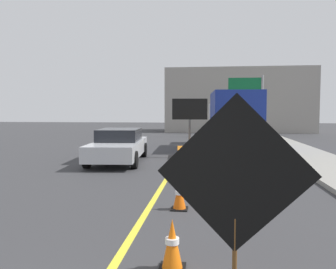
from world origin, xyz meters
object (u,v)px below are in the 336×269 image
at_px(roadwork_sign, 236,178).
at_px(pickup_car, 119,145).
at_px(traffic_cone_mid_lane, 179,195).
at_px(traffic_cone_curbside, 187,158).
at_px(traffic_cone_far_lane, 185,170).
at_px(box_truck, 233,118).
at_px(arrow_board_trailer, 190,147).
at_px(highway_guide_sign, 252,95).
at_px(traffic_cone_near_sign, 172,245).

height_order(roadwork_sign, pickup_car, roadwork_sign).
bearing_deg(traffic_cone_mid_lane, traffic_cone_curbside, 91.96).
xyz_separation_m(traffic_cone_far_lane, traffic_cone_curbside, (-0.10, 2.54, 0.00)).
distance_m(roadwork_sign, box_truck, 16.53).
height_order(arrow_board_trailer, traffic_cone_curbside, arrow_board_trailer).
distance_m(roadwork_sign, traffic_cone_mid_lane, 4.07).
xyz_separation_m(roadwork_sign, arrow_board_trailer, (-1.12, 12.06, -0.99)).
bearing_deg(traffic_cone_curbside, box_truck, 72.77).
distance_m(highway_guide_sign, traffic_cone_mid_lane, 21.51).
relative_size(roadwork_sign, box_truck, 0.34).
distance_m(roadwork_sign, traffic_cone_near_sign, 1.67).
height_order(traffic_cone_near_sign, traffic_cone_curbside, traffic_cone_curbside).
xyz_separation_m(traffic_cone_mid_lane, traffic_cone_far_lane, (-0.09, 2.99, 0.04)).
distance_m(traffic_cone_far_lane, traffic_cone_curbside, 2.54).
height_order(traffic_cone_mid_lane, traffic_cone_curbside, traffic_cone_curbside).
relative_size(traffic_cone_near_sign, traffic_cone_far_lane, 0.96).
bearing_deg(traffic_cone_curbside, traffic_cone_mid_lane, -88.04).
relative_size(arrow_board_trailer, traffic_cone_curbside, 3.68).
relative_size(traffic_cone_far_lane, traffic_cone_curbside, 0.99).
bearing_deg(box_truck, highway_guide_sign, 75.67).
xyz_separation_m(traffic_cone_near_sign, traffic_cone_far_lane, (-0.23, 5.81, 0.01)).
bearing_deg(pickup_car, traffic_cone_far_lane, -50.42).
distance_m(traffic_cone_near_sign, traffic_cone_curbside, 8.35).
relative_size(roadwork_sign, highway_guide_sign, 0.47).
bearing_deg(roadwork_sign, traffic_cone_curbside, 96.61).
bearing_deg(arrow_board_trailer, box_truck, 62.99).
bearing_deg(highway_guide_sign, traffic_cone_mid_lane, -101.17).
height_order(arrow_board_trailer, traffic_cone_mid_lane, arrow_board_trailer).
bearing_deg(pickup_car, highway_guide_sign, 63.00).
bearing_deg(traffic_cone_mid_lane, box_truck, 80.90).
bearing_deg(traffic_cone_far_lane, arrow_board_trailer, 91.48).
xyz_separation_m(highway_guide_sign, traffic_cone_curbside, (-4.31, -15.35, -3.06)).
distance_m(roadwork_sign, arrow_board_trailer, 12.15).
xyz_separation_m(arrow_board_trailer, pickup_car, (-2.89, -1.60, 0.22)).
distance_m(traffic_cone_near_sign, traffic_cone_mid_lane, 2.82).
bearing_deg(traffic_cone_mid_lane, arrow_board_trailer, 91.58).
height_order(arrow_board_trailer, traffic_cone_far_lane, arrow_board_trailer).
height_order(highway_guide_sign, traffic_cone_curbside, highway_guide_sign).
height_order(highway_guide_sign, traffic_cone_near_sign, highway_guide_sign).
distance_m(arrow_board_trailer, pickup_car, 3.31).
relative_size(roadwork_sign, traffic_cone_far_lane, 3.21).
xyz_separation_m(pickup_car, highway_guide_sign, (7.25, 14.22, 2.72)).
xyz_separation_m(box_truck, pickup_car, (-5.15, -6.04, -1.05)).
bearing_deg(box_truck, traffic_cone_curbside, -107.23).
xyz_separation_m(traffic_cone_near_sign, traffic_cone_mid_lane, (-0.14, 2.82, -0.02)).
bearing_deg(box_truck, pickup_car, -130.50).
height_order(roadwork_sign, traffic_cone_far_lane, roadwork_sign).
height_order(arrow_board_trailer, pickup_car, arrow_board_trailer).
bearing_deg(traffic_cone_far_lane, roadwork_sign, -81.77).
xyz_separation_m(highway_guide_sign, traffic_cone_mid_lane, (-4.12, -20.88, -3.10)).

